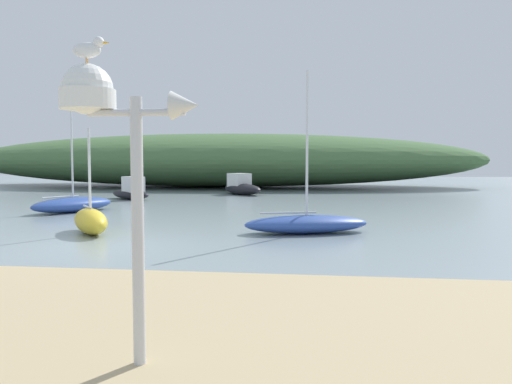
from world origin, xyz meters
TOP-DOWN VIEW (x-y plane):
  - ground_plane at (0.00, 0.00)m, footprint 120.00×120.00m
  - distant_hill at (-3.39, 30.00)m, footprint 45.84×14.87m
  - mast_structure at (3.61, -7.51)m, footprint 1.37×0.54m
  - seagull_on_radar at (3.46, -7.51)m, footprint 0.37×0.15m
  - motorboat_mid_channel at (0.64, 19.80)m, footprint 3.62×3.97m
  - sailboat_outer_mooring at (5.32, 2.92)m, footprint 4.10×2.44m
  - motorboat_near_shore at (-5.01, 14.84)m, footprint 3.34×2.85m
  - sailboat_east_reach at (-1.19, 1.93)m, footprint 2.21×2.52m
  - sailboat_far_left at (-4.88, 7.88)m, footprint 3.02×4.13m

SIDE VIEW (x-z plane):
  - ground_plane at x=0.00m, z-range 0.00..0.00m
  - sailboat_outer_mooring at x=5.32m, z-range -2.17..2.77m
  - sailboat_far_left at x=-4.88m, z-range -1.96..2.63m
  - sailboat_east_reach at x=-1.19m, z-range -1.20..2.01m
  - motorboat_near_shore at x=-5.01m, z-range -0.19..1.13m
  - motorboat_mid_channel at x=0.64m, z-range -0.18..1.21m
  - distant_hill at x=-3.39m, z-range 0.00..4.58m
  - mast_structure at x=3.61m, z-range 1.17..4.11m
  - seagull_on_radar at x=3.46m, z-range 3.16..3.42m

